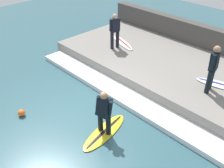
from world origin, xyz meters
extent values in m
plane|color=#335B66|center=(0.00, 0.00, 0.00)|extent=(28.00, 28.00, 0.00)
cube|color=gray|center=(3.84, 0.00, 0.27)|extent=(4.40, 9.40, 0.55)
cube|color=#474442|center=(6.29, 0.00, 0.76)|extent=(0.50, 9.87, 1.52)
cube|color=silver|center=(1.19, 0.00, 0.09)|extent=(0.89, 8.93, 0.18)
ellipsoid|color=yellow|center=(-0.59, -1.08, 0.03)|extent=(2.05, 0.94, 0.06)
ellipsoid|color=black|center=(-0.59, -1.08, 0.06)|extent=(1.80, 0.43, 0.01)
cylinder|color=black|center=(-0.56, -1.23, 0.40)|extent=(0.16, 0.16, 0.67)
cylinder|color=black|center=(-0.62, -0.93, 0.40)|extent=(0.16, 0.16, 0.67)
cube|color=black|center=(-0.59, -1.08, 1.03)|extent=(0.47, 0.46, 0.64)
sphere|color=#A87A5B|center=(-0.59, -1.08, 1.43)|extent=(0.23, 0.23, 0.23)
cylinder|color=black|center=(-0.55, -1.30, 1.07)|extent=(0.11, 0.19, 0.54)
cylinder|color=black|center=(-0.63, -0.86, 1.07)|extent=(0.11, 0.19, 0.54)
cylinder|color=black|center=(3.34, 2.27, 0.95)|extent=(0.16, 0.16, 0.80)
cylinder|color=black|center=(3.05, 2.33, 0.95)|extent=(0.16, 0.16, 0.80)
cube|color=black|center=(3.19, 2.30, 1.64)|extent=(0.43, 0.33, 0.60)
sphere|color=tan|center=(3.19, 2.30, 2.03)|extent=(0.22, 0.22, 0.22)
cylinder|color=black|center=(3.41, 2.25, 1.67)|extent=(0.11, 0.12, 0.52)
cylinder|color=black|center=(2.98, 2.35, 1.67)|extent=(0.11, 0.12, 0.52)
ellipsoid|color=white|center=(3.84, 2.44, 0.58)|extent=(1.08, 1.99, 0.06)
ellipsoid|color=#B21E1E|center=(3.84, 2.44, 0.61)|extent=(0.69, 1.72, 0.01)
cylinder|color=black|center=(3.22, -2.43, 0.98)|extent=(0.16, 0.16, 0.86)
cylinder|color=black|center=(2.92, -2.51, 0.98)|extent=(0.16, 0.16, 0.86)
cube|color=black|center=(3.07, -2.47, 1.72)|extent=(0.45, 0.35, 0.63)
sphere|color=#A87A5B|center=(3.07, -2.47, 2.14)|extent=(0.24, 0.24, 0.24)
cylinder|color=black|center=(3.30, -2.41, 1.76)|extent=(0.12, 0.13, 0.55)
cylinder|color=black|center=(2.85, -2.52, 1.76)|extent=(0.12, 0.13, 0.55)
ellipsoid|color=silver|center=(3.70, -2.63, 0.58)|extent=(0.95, 1.81, 0.06)
ellipsoid|color=navy|center=(3.70, -2.63, 0.61)|extent=(0.51, 1.57, 0.01)
sphere|color=orange|center=(-2.04, 1.49, 0.12)|extent=(0.24, 0.24, 0.24)
camera|label=1|loc=(-4.63, -5.58, 5.76)|focal=42.00mm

